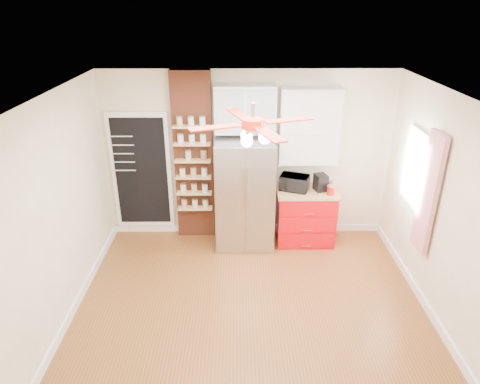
{
  "coord_description": "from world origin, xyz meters",
  "views": [
    {
      "loc": [
        -0.17,
        -4.39,
        3.64
      ],
      "look_at": [
        -0.13,
        0.9,
        1.23
      ],
      "focal_mm": 32.0,
      "sensor_mm": 36.0,
      "label": 1
    }
  ],
  "objects_px": {
    "fridge": "(245,193)",
    "red_cabinet": "(305,216)",
    "canister_left": "(331,190)",
    "pantry_jar_oats": "(188,155)",
    "ceiling_fan": "(253,124)",
    "toaster_oven": "(294,183)",
    "coffee_maker": "(321,182)"
  },
  "relations": [
    {
      "from": "ceiling_fan",
      "to": "canister_left",
      "type": "relative_size",
      "value": 10.22
    },
    {
      "from": "red_cabinet",
      "to": "ceiling_fan",
      "type": "relative_size",
      "value": 0.67
    },
    {
      "from": "fridge",
      "to": "ceiling_fan",
      "type": "xyz_separation_m",
      "value": [
        0.05,
        -1.63,
        1.55
      ]
    },
    {
      "from": "ceiling_fan",
      "to": "pantry_jar_oats",
      "type": "bearing_deg",
      "value": 117.18
    },
    {
      "from": "fridge",
      "to": "toaster_oven",
      "type": "xyz_separation_m",
      "value": [
        0.77,
        0.07,
        0.14
      ]
    },
    {
      "from": "red_cabinet",
      "to": "toaster_oven",
      "type": "height_order",
      "value": "toaster_oven"
    },
    {
      "from": "red_cabinet",
      "to": "pantry_jar_oats",
      "type": "xyz_separation_m",
      "value": [
        -1.84,
        0.1,
        0.99
      ]
    },
    {
      "from": "ceiling_fan",
      "to": "coffee_maker",
      "type": "relative_size",
      "value": 5.32
    },
    {
      "from": "fridge",
      "to": "red_cabinet",
      "type": "bearing_deg",
      "value": 2.95
    },
    {
      "from": "fridge",
      "to": "pantry_jar_oats",
      "type": "height_order",
      "value": "fridge"
    },
    {
      "from": "red_cabinet",
      "to": "canister_left",
      "type": "bearing_deg",
      "value": -26.62
    },
    {
      "from": "fridge",
      "to": "canister_left",
      "type": "bearing_deg",
      "value": -5.11
    },
    {
      "from": "red_cabinet",
      "to": "toaster_oven",
      "type": "relative_size",
      "value": 2.18
    },
    {
      "from": "coffee_maker",
      "to": "red_cabinet",
      "type": "bearing_deg",
      "value": 164.02
    },
    {
      "from": "red_cabinet",
      "to": "toaster_oven",
      "type": "xyz_separation_m",
      "value": [
        -0.2,
        0.02,
        0.57
      ]
    },
    {
      "from": "canister_left",
      "to": "pantry_jar_oats",
      "type": "bearing_deg",
      "value": 172.88
    },
    {
      "from": "pantry_jar_oats",
      "to": "fridge",
      "type": "bearing_deg",
      "value": -10.12
    },
    {
      "from": "ceiling_fan",
      "to": "canister_left",
      "type": "height_order",
      "value": "ceiling_fan"
    },
    {
      "from": "fridge",
      "to": "coffee_maker",
      "type": "height_order",
      "value": "fridge"
    },
    {
      "from": "ceiling_fan",
      "to": "toaster_oven",
      "type": "relative_size",
      "value": 3.25
    },
    {
      "from": "ceiling_fan",
      "to": "fridge",
      "type": "bearing_deg",
      "value": 91.76
    },
    {
      "from": "fridge",
      "to": "toaster_oven",
      "type": "distance_m",
      "value": 0.79
    },
    {
      "from": "fridge",
      "to": "red_cabinet",
      "type": "height_order",
      "value": "fridge"
    },
    {
      "from": "fridge",
      "to": "canister_left",
      "type": "relative_size",
      "value": 12.78
    },
    {
      "from": "fridge",
      "to": "toaster_oven",
      "type": "height_order",
      "value": "fridge"
    },
    {
      "from": "toaster_oven",
      "to": "pantry_jar_oats",
      "type": "relative_size",
      "value": 2.99
    },
    {
      "from": "red_cabinet",
      "to": "ceiling_fan",
      "type": "bearing_deg",
      "value": -118.71
    },
    {
      "from": "fridge",
      "to": "red_cabinet",
      "type": "distance_m",
      "value": 1.06
    },
    {
      "from": "fridge",
      "to": "coffee_maker",
      "type": "xyz_separation_m",
      "value": [
        1.17,
        0.05,
        0.16
      ]
    },
    {
      "from": "ceiling_fan",
      "to": "pantry_jar_oats",
      "type": "distance_m",
      "value": 2.23
    },
    {
      "from": "pantry_jar_oats",
      "to": "canister_left",
      "type": "bearing_deg",
      "value": -7.12
    },
    {
      "from": "coffee_maker",
      "to": "pantry_jar_oats",
      "type": "relative_size",
      "value": 1.83
    }
  ]
}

